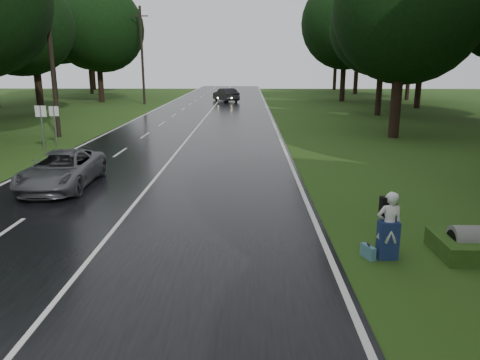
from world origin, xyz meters
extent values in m
plane|color=#284815|center=(0.00, 0.00, 0.00)|extent=(160.00, 160.00, 0.00)
cube|color=black|center=(0.00, 20.00, 0.02)|extent=(12.00, 140.00, 0.04)
cube|color=silver|center=(0.00, 20.00, 0.04)|extent=(0.12, 140.00, 0.01)
imported|color=#4E5054|center=(-3.25, 6.95, 0.72)|extent=(2.39, 4.93, 1.35)
imported|color=black|center=(0.97, 48.20, 0.86)|extent=(3.64, 5.25, 1.64)
imported|color=silver|center=(7.18, 0.61, 0.84)|extent=(0.64, 0.44, 1.69)
cube|color=navy|center=(7.18, 0.61, 0.47)|extent=(0.49, 0.34, 0.94)
cube|color=black|center=(7.20, 0.86, 1.21)|extent=(0.39, 0.23, 0.54)
cube|color=teal|center=(6.73, 0.61, 0.16)|extent=(0.30, 0.47, 0.33)
cylinder|color=slate|center=(9.58, 0.87, 0.00)|extent=(1.50, 0.75, 0.75)
camera|label=1|loc=(3.80, -9.77, 4.59)|focal=34.21mm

